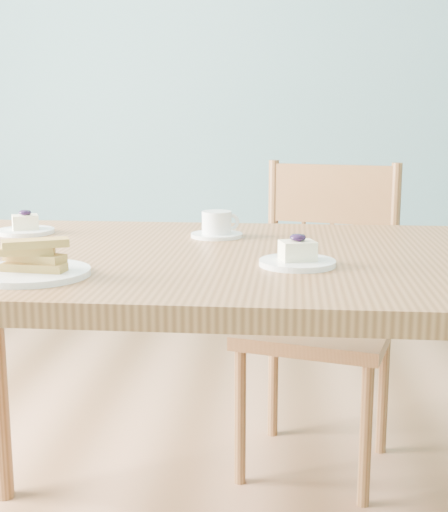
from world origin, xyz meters
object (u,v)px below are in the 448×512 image
object	(u,v)px
dining_chair	(320,315)
coffee_cup	(217,226)
cheesecake_plate_near	(297,258)
biscotti_plate	(31,265)
cheesecake_plate_far	(26,227)
dining_table	(229,290)

from	to	relation	value
dining_chair	coffee_cup	world-z (taller)	dining_chair
cheesecake_plate_near	biscotti_plate	distance (m)	0.49
cheesecake_plate_near	cheesecake_plate_far	bearing A→B (deg)	152.62
dining_table	coffee_cup	xyz separation A→B (m)	(-0.04, 0.20, 0.11)
coffee_cup	biscotti_plate	bearing A→B (deg)	-141.28
dining_chair	cheesecake_plate_far	distance (m)	0.93
cheesecake_plate_far	coffee_cup	bearing A→B (deg)	-2.29
cheesecake_plate_far	dining_table	bearing A→B (deg)	-23.27
dining_chair	coffee_cup	bearing A→B (deg)	-104.84
coffee_cup	dining_table	bearing A→B (deg)	-95.80
cheesecake_plate_near	biscotti_plate	size ratio (longest dim) A/B	0.70
dining_chair	cheesecake_plate_far	bearing A→B (deg)	-133.08
dining_chair	cheesecake_plate_far	xyz separation A→B (m)	(-0.75, -0.45, 0.33)
cheesecake_plate_near	coffee_cup	size ratio (longest dim) A/B	1.20
cheesecake_plate_far	biscotti_plate	xyz separation A→B (m)	(0.17, -0.46, 0.01)
dining_table	dining_chair	world-z (taller)	dining_chair
dining_chair	dining_table	bearing A→B (deg)	-93.58
cheesecake_plate_near	biscotti_plate	bearing A→B (deg)	-165.47
cheesecake_plate_near	dining_chair	bearing A→B (deg)	82.75
cheesecake_plate_near	coffee_cup	xyz separation A→B (m)	(-0.18, 0.32, 0.01)
dining_chair	cheesecake_plate_near	size ratio (longest dim) A/B	6.41
coffee_cup	cheesecake_plate_near	bearing A→B (deg)	-77.80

